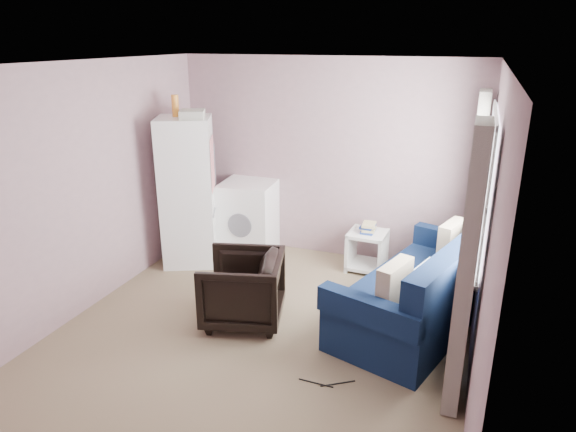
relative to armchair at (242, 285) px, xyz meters
name	(u,v)px	position (x,y,z in m)	size (l,w,h in m)	color
room	(262,209)	(0.28, -0.13, 0.86)	(3.84, 4.24, 2.54)	#8A765A
armchair	(242,285)	(0.00, 0.00, 0.00)	(0.76, 0.71, 0.78)	black
fridge	(188,191)	(-1.24, 1.11, 0.54)	(0.83, 0.83, 2.07)	white
washing_machine	(249,216)	(-0.68, 1.66, 0.10)	(0.72, 0.72, 0.95)	white
side_table	(367,248)	(0.91, 1.62, -0.11)	(0.46, 0.46, 0.60)	white
sofa	(423,293)	(1.69, 0.55, -0.05)	(1.54, 2.28, 0.93)	#0E1F42
window_dressing	(471,223)	(2.04, 0.56, 0.72)	(0.17, 2.62, 2.18)	white
floor_cables	(327,383)	(1.08, -0.68, -0.38)	(0.45, 0.18, 0.01)	black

